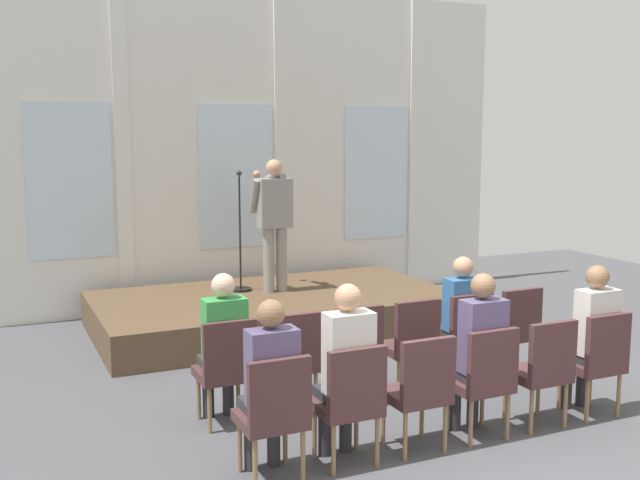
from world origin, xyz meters
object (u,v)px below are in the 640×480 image
mic_stand (240,265)px  audience_r1_c5 (592,332)px  audience_r0_c0 (223,340)px  chair_r1_c2 (420,386)px  chair_r0_c3 (411,340)px  chair_r0_c5 (514,327)px  chair_r1_c0 (274,410)px  chair_r1_c4 (543,366)px  chair_r0_c2 (354,348)px  chair_r0_c1 (293,356)px  audience_r1_c3 (479,347)px  chair_r0_c0 (226,365)px  speaker (274,215)px  chair_r1_c1 (350,398)px  chair_r1_c3 (484,376)px  chair_r1_c5 (597,357)px  chair_r0_c4 (464,333)px  audience_r0_c4 (460,313)px  audience_r1_c0 (270,379)px  audience_r1_c1 (346,365)px

mic_stand → audience_r1_c5: size_ratio=1.16×
audience_r0_c0 → chair_r1_c2: audience_r0_c0 is taller
chair_r0_c3 → chair_r0_c5: same height
chair_r1_c0 → chair_r1_c4: (2.41, 0.00, 0.00)m
mic_stand → chair_r0_c2: size_ratio=1.65×
chair_r0_c1 → chair_r0_c3: bearing=0.0°
chair_r0_c3 → chair_r1_c0: 2.13m
chair_r1_c0 → audience_r1_c3: bearing=2.5°
mic_stand → chair_r0_c0: 3.46m
speaker → chair_r0_c3: speaker is taller
audience_r0_c0 → chair_r1_c4: bearing=-26.6°
chair_r1_c0 → chair_r1_c1: same height
chair_r0_c2 → audience_r1_c3: size_ratio=0.69×
audience_r1_c3 → chair_r1_c3: bearing=-90.0°
chair_r1_c4 → chair_r1_c5: size_ratio=1.00×
mic_stand → chair_r1_c2: (-0.00, -4.36, -0.23)m
chair_r0_c4 → audience_r1_c3: bearing=-119.9°
audience_r0_c4 → audience_r1_c3: (-0.60, -1.13, 0.04)m
chair_r0_c3 → chair_r1_c2: (-0.60, -1.12, 0.00)m
chair_r1_c1 → chair_r1_c2: 0.60m
speaker → chair_r0_c0: speaker is taller
chair_r0_c2 → chair_r1_c0: (-1.20, -1.12, 0.00)m
chair_r1_c3 → chair_r1_c1: bearing=180.0°
speaker → chair_r1_c2: speaker is taller
audience_r0_c4 → chair_r1_c5: bearing=-63.5°
mic_stand → chair_r1_c3: 4.41m
chair_r0_c1 → audience_r0_c4: 1.82m
audience_r1_c0 → chair_r1_c4: 2.42m
chair_r0_c0 → chair_r1_c5: 3.21m
audience_r0_c0 → chair_r0_c2: size_ratio=1.40×
chair_r0_c3 → audience_r1_c5: 1.61m
chair_r0_c2 → chair_r1_c5: size_ratio=1.00×
chair_r0_c0 → audience_r0_c0: bearing=90.0°
chair_r0_c0 → chair_r1_c3: 2.13m
chair_r0_c2 → mic_stand: bearing=90.0°
chair_r0_c1 → chair_r1_c4: bearing=-31.9°
chair_r0_c4 → chair_r0_c3: bearing=180.0°
chair_r0_c0 → audience_r1_c5: audience_r1_c5 is taller
audience_r0_c0 → chair_r1_c4: 2.70m
audience_r1_c3 → chair_r1_c1: bearing=-176.2°
chair_r0_c2 → audience_r0_c4: (1.20, 0.08, 0.18)m
audience_r1_c5 → chair_r1_c1: bearing=-178.1°
chair_r1_c0 → audience_r1_c0: bearing=90.0°
audience_r0_c0 → audience_r0_c4: audience_r0_c0 is taller
chair_r1_c3 → audience_r1_c3: (0.00, 0.08, 0.22)m
audience_r1_c1 → chair_r1_c3: audience_r1_c1 is taller
chair_r0_c0 → chair_r1_c2: (1.20, -1.12, 0.00)m
audience_r1_c0 → audience_r1_c1: audience_r1_c1 is taller
chair_r0_c2 → chair_r1_c5: (1.81, -1.12, 0.00)m
chair_r0_c1 → chair_r0_c5: bearing=0.0°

